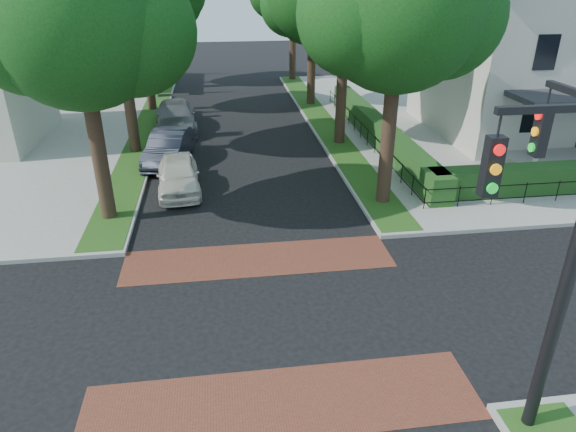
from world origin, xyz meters
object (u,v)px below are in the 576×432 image
object	(u,v)px
traffic_signal	(563,230)
parked_car_rear	(176,117)
parked_car_front	(178,175)
parked_car_middle	(169,147)

from	to	relation	value
traffic_signal	parked_car_rear	world-z (taller)	traffic_signal
parked_car_front	parked_car_rear	distance (m)	9.58
traffic_signal	parked_car_front	size ratio (longest dim) A/B	1.80
parked_car_front	parked_car_middle	xyz separation A→B (m)	(-0.65, 3.78, 0.04)
parked_car_front	parked_car_rear	bearing A→B (deg)	89.31
traffic_signal	parked_car_rear	size ratio (longest dim) A/B	1.41
parked_car_front	parked_car_rear	size ratio (longest dim) A/B	0.78
traffic_signal	parked_car_front	distance (m)	16.52
parked_car_rear	parked_car_middle	bearing A→B (deg)	-94.96
traffic_signal	parked_car_front	bearing A→B (deg)	119.24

